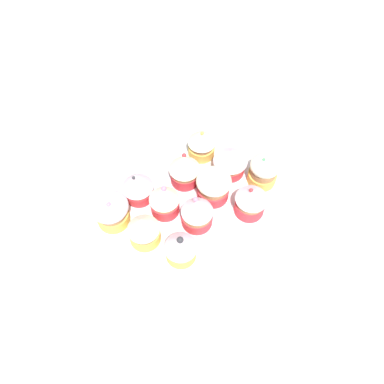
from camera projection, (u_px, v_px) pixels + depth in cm
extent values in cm
cube|color=beige|center=(192.00, 207.00, 74.29)|extent=(180.00, 180.00, 3.00)
cube|color=silver|center=(192.00, 202.00, 72.51)|extent=(32.61, 32.61, 1.20)
cylinder|color=#EFC651|center=(113.00, 216.00, 68.63)|extent=(6.11, 6.11, 2.58)
cylinder|color=#AD7F51|center=(111.00, 212.00, 67.03)|extent=(5.50, 5.50, 1.19)
ellipsoid|color=silver|center=(110.00, 207.00, 65.57)|extent=(6.77, 6.77, 3.75)
sphere|color=pink|center=(109.00, 205.00, 63.79)|extent=(0.92, 0.92, 0.92)
cylinder|color=#EFC651|center=(145.00, 235.00, 66.60)|extent=(5.69, 5.69, 2.64)
cylinder|color=#AD7F51|center=(144.00, 230.00, 64.97)|extent=(5.22, 5.22, 1.18)
cone|color=#F4EDC6|center=(142.00, 224.00, 62.99)|extent=(5.77, 5.77, 3.50)
cylinder|color=#EFC651|center=(181.00, 252.00, 65.03)|extent=(5.47, 5.47, 2.25)
cylinder|color=#AD7F51|center=(181.00, 248.00, 63.56)|extent=(4.90, 4.90, 1.20)
cone|color=silver|center=(180.00, 243.00, 61.55)|extent=(5.80, 5.80, 3.53)
sphere|color=#333338|center=(180.00, 240.00, 60.09)|extent=(1.17, 1.17, 1.17)
cylinder|color=#D1333D|center=(139.00, 193.00, 71.50)|extent=(5.43, 5.43, 2.31)
cylinder|color=#AD7F51|center=(138.00, 188.00, 70.03)|extent=(4.91, 4.91, 1.17)
cone|color=silver|center=(136.00, 181.00, 67.92)|extent=(6.01, 6.01, 3.81)
sphere|color=#333338|center=(134.00, 178.00, 66.11)|extent=(0.64, 0.64, 0.64)
cylinder|color=#D1333D|center=(165.00, 206.00, 69.68)|extent=(5.44, 5.44, 2.80)
cylinder|color=#AD7F51|center=(164.00, 201.00, 67.99)|extent=(4.94, 4.94, 1.19)
cone|color=#F4EDC6|center=(164.00, 194.00, 65.93)|extent=(5.65, 5.65, 3.67)
sphere|color=pink|center=(164.00, 189.00, 64.50)|extent=(0.97, 0.97, 0.97)
cylinder|color=#D1333D|center=(197.00, 218.00, 68.44)|extent=(5.84, 5.84, 2.57)
cylinder|color=#AD7F51|center=(197.00, 213.00, 66.77)|extent=(5.45, 5.45, 1.37)
cone|color=silver|center=(197.00, 206.00, 64.67)|extent=(5.86, 5.86, 3.58)
sphere|color=pink|center=(195.00, 199.00, 63.49)|extent=(0.95, 0.95, 0.95)
cylinder|color=#D1333D|center=(185.00, 176.00, 73.32)|extent=(5.59, 5.59, 2.70)
cylinder|color=#AD7F51|center=(184.00, 171.00, 71.61)|extent=(5.26, 5.26, 1.33)
cone|color=#F4EDC6|center=(184.00, 163.00, 69.45)|extent=(6.04, 6.04, 3.76)
sphere|color=red|center=(184.00, 155.00, 68.17)|extent=(0.86, 0.86, 0.86)
cylinder|color=#D1333D|center=(213.00, 192.00, 71.45)|extent=(6.14, 6.14, 2.63)
cylinder|color=#AD7F51|center=(213.00, 186.00, 69.76)|extent=(5.50, 5.50, 1.33)
ellipsoid|color=#F4EDC6|center=(214.00, 181.00, 68.31)|extent=(6.64, 6.64, 3.47)
cylinder|color=#D1333D|center=(249.00, 206.00, 69.64)|extent=(5.68, 5.68, 2.80)
cylinder|color=#AD7F51|center=(251.00, 201.00, 67.83)|extent=(5.23, 5.23, 1.47)
cone|color=silver|center=(253.00, 195.00, 65.99)|extent=(5.98, 5.98, 2.84)
sphere|color=red|center=(251.00, 190.00, 64.94)|extent=(0.75, 0.75, 0.75)
cylinder|color=#EFC651|center=(201.00, 150.00, 77.02)|extent=(5.50, 5.50, 2.45)
cylinder|color=#AD7F51|center=(202.00, 144.00, 75.39)|extent=(4.91, 4.91, 1.37)
cone|color=#F4EDC6|center=(202.00, 137.00, 73.41)|extent=(5.72, 5.72, 3.31)
sphere|color=#EAD64C|center=(202.00, 133.00, 71.84)|extent=(0.72, 0.72, 0.72)
cylinder|color=#D1333D|center=(229.00, 168.00, 74.76)|extent=(6.12, 6.12, 2.23)
cylinder|color=#AD7F51|center=(230.00, 162.00, 73.28)|extent=(5.87, 5.87, 1.25)
cone|color=silver|center=(231.00, 156.00, 71.49)|extent=(6.80, 6.80, 2.98)
cylinder|color=#EFC651|center=(262.00, 177.00, 73.43)|extent=(5.68, 5.68, 2.46)
cylinder|color=#AD7F51|center=(263.00, 171.00, 71.76)|extent=(5.12, 5.12, 1.47)
ellipsoid|color=#F4EDC6|center=(265.00, 166.00, 70.25)|extent=(5.69, 5.69, 3.48)
sphere|color=#4CB266|center=(264.00, 160.00, 68.93)|extent=(0.71, 0.71, 0.71)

